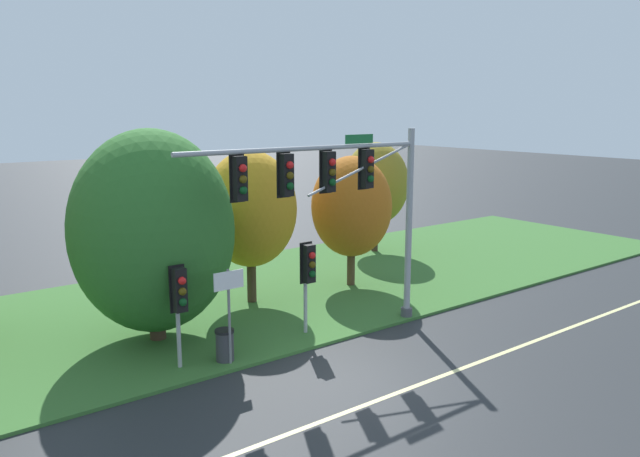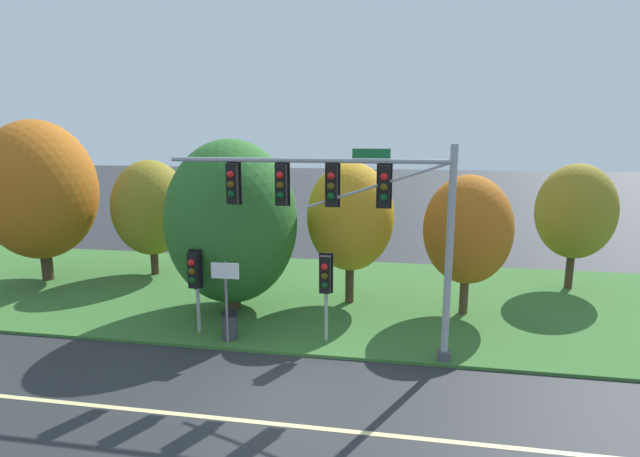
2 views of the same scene
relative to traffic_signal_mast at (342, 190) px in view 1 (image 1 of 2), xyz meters
name	(u,v)px [view 1 (image 1 of 2)]	position (x,y,z in m)	size (l,w,h in m)	color
ground_plane	(359,380)	(-1.66, -2.80, -4.78)	(160.00, 160.00, 0.00)	#282B2D
lane_stripe	(389,396)	(-1.66, -4.00, -4.78)	(36.00, 0.16, 0.01)	beige
grass_verge	(215,304)	(-1.66, 5.45, -4.73)	(48.00, 11.50, 0.10)	#386B2D
traffic_signal_mast	(342,190)	(0.00, 0.00, 0.00)	(8.69, 0.49, 6.51)	#9EA0A5
pedestrian_signal_near_kerb	(308,269)	(-0.81, 0.67, -2.51)	(0.46, 0.55, 3.01)	#9EA0A5
pedestrian_signal_further_along	(179,296)	(-5.25, 0.57, -2.55)	(0.46, 0.55, 2.97)	#9EA0A5
route_sign_post	(229,301)	(-3.98, 0.10, -2.81)	(0.93, 0.08, 2.77)	slate
tree_behind_signpost	(153,231)	(-4.85, 3.23, -1.23)	(5.00, 5.00, 6.59)	#423021
tree_mid_verge	(250,209)	(-0.48, 4.73, -1.16)	(3.44, 3.44, 5.68)	#423021
tree_tall_centre	(352,207)	(3.96, 4.23, -1.43)	(3.26, 3.26, 5.30)	#4C3823
tree_right_far	(376,184)	(8.89, 8.21, -1.25)	(3.29, 3.29, 5.51)	#423021
trash_bin	(225,345)	(-4.01, 0.39, -4.21)	(0.56, 0.56, 0.93)	#38383D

